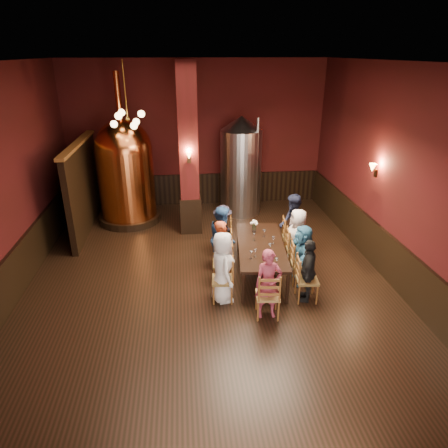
{
  "coord_description": "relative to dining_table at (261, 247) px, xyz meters",
  "views": [
    {
      "loc": [
        -0.48,
        -7.57,
        4.67
      ],
      "look_at": [
        0.36,
        0.2,
        1.28
      ],
      "focal_mm": 32.0,
      "sensor_mm": 36.0,
      "label": 1
    }
  ],
  "objects": [
    {
      "name": "chair_7",
      "position": [
        0.95,
        0.91,
        -0.23
      ],
      "size": [
        0.5,
        0.5,
        0.92
      ],
      "primitive_type": null,
      "rotation": [
        0.0,
        0.0,
        1.47
      ],
      "color": "brown",
      "rests_on": "ground"
    },
    {
      "name": "column",
      "position": [
        -1.48,
        2.61,
        1.56
      ],
      "size": [
        0.58,
        0.58,
        4.5
      ],
      "primitive_type": "cube",
      "color": "#480F11",
      "rests_on": "ground"
    },
    {
      "name": "wine_glass_2",
      "position": [
        0.15,
        0.4,
        0.15
      ],
      "size": [
        0.07,
        0.07,
        0.17
      ],
      "primitive_type": null,
      "color": "white",
      "rests_on": "dining_table"
    },
    {
      "name": "person_0",
      "position": [
        -0.95,
        -0.91,
        0.06
      ],
      "size": [
        0.57,
        0.79,
        1.49
      ],
      "primitive_type": "imported",
      "rotation": [
        0.0,
        0.0,
        1.71
      ],
      "color": "white",
      "rests_on": "ground"
    },
    {
      "name": "chair_4",
      "position": [
        0.74,
        -1.08,
        -0.23
      ],
      "size": [
        0.5,
        0.5,
        0.92
      ],
      "primitive_type": null,
      "rotation": [
        0.0,
        0.0,
        1.47
      ],
      "color": "brown",
      "rests_on": "ground"
    },
    {
      "name": "steel_vessel",
      "position": [
        0.1,
        3.85,
        0.8
      ],
      "size": [
        1.58,
        1.58,
        2.97
      ],
      "rotation": [
        0.0,
        0.0,
        -0.36
      ],
      "color": "#B2B2B7",
      "rests_on": "ground"
    },
    {
      "name": "dining_table",
      "position": [
        0.0,
        0.0,
        0.0
      ],
      "size": [
        1.24,
        2.49,
        0.75
      ],
      "rotation": [
        0.0,
        0.0,
        -0.1
      ],
      "color": "black",
      "rests_on": "ground"
    },
    {
      "name": "chair_2",
      "position": [
        -0.81,
        0.42,
        -0.23
      ],
      "size": [
        0.5,
        0.5,
        0.92
      ],
      "primitive_type": null,
      "rotation": [
        0.0,
        0.0,
        -1.67
      ],
      "color": "brown",
      "rests_on": "ground"
    },
    {
      "name": "person_6",
      "position": [
        0.88,
        0.24,
        0.04
      ],
      "size": [
        0.49,
        0.73,
        1.45
      ],
      "primitive_type": "imported",
      "rotation": [
        0.0,
        0.0,
        4.67
      ],
      "color": "silver",
      "rests_on": "ground"
    },
    {
      "name": "pendant_cluster",
      "position": [
        -2.98,
        2.71,
        2.41
      ],
      "size": [
        0.9,
        0.9,
        1.7
      ],
      "primitive_type": null,
      "color": "#A57226",
      "rests_on": "room"
    },
    {
      "name": "chair_3",
      "position": [
        -0.74,
        1.08,
        -0.23
      ],
      "size": [
        0.5,
        0.5,
        0.92
      ],
      "primitive_type": null,
      "rotation": [
        0.0,
        0.0,
        -1.67
      ],
      "color": "brown",
      "rests_on": "ground"
    },
    {
      "name": "room",
      "position": [
        -1.18,
        -0.19,
        1.56
      ],
      "size": [
        10.0,
        10.02,
        4.5
      ],
      "color": "black",
      "rests_on": "ground"
    },
    {
      "name": "chair_1",
      "position": [
        -0.88,
        -0.24,
        -0.23
      ],
      "size": [
        0.5,
        0.5,
        0.92
      ],
      "primitive_type": null,
      "rotation": [
        0.0,
        0.0,
        -1.67
      ],
      "color": "brown",
      "rests_on": "ground"
    },
    {
      "name": "sconce_column",
      "position": [
        -1.48,
        2.31,
        1.51
      ],
      "size": [
        0.2,
        0.2,
        0.36
      ],
      "primitive_type": null,
      "rotation": [
        0.0,
        0.0,
        3.14
      ],
      "color": "black",
      "rests_on": "column"
    },
    {
      "name": "wainscot_back",
      "position": [
        -1.18,
        4.77,
        -0.19
      ],
      "size": [
        7.9,
        0.08,
        1.0
      ],
      "primitive_type": "cube",
      "color": "black",
      "rests_on": "ground"
    },
    {
      "name": "sconce_wall",
      "position": [
        2.72,
        0.61,
        1.51
      ],
      "size": [
        0.2,
        0.2,
        0.36
      ],
      "primitive_type": null,
      "rotation": [
        0.0,
        0.0,
        1.57
      ],
      "color": "black",
      "rests_on": "room"
    },
    {
      "name": "wine_glass_5",
      "position": [
        -0.33,
        -0.62,
        0.15
      ],
      "size": [
        0.07,
        0.07,
        0.17
      ],
      "primitive_type": null,
      "color": "white",
      "rests_on": "dining_table"
    },
    {
      "name": "chair_8",
      "position": [
        -0.16,
        -1.54,
        -0.23
      ],
      "size": [
        0.5,
        0.5,
        0.92
      ],
      "primitive_type": null,
      "rotation": [
        0.0,
        0.0,
        3.04
      ],
      "color": "brown",
      "rests_on": "ground"
    },
    {
      "name": "wainscot_right",
      "position": [
        2.78,
        -0.19,
        -0.19
      ],
      "size": [
        0.08,
        9.9,
        1.0
      ],
      "primitive_type": "cube",
      "color": "black",
      "rests_on": "ground"
    },
    {
      "name": "wine_glass_4",
      "position": [
        0.13,
        -0.32,
        0.15
      ],
      "size": [
        0.07,
        0.07,
        0.17
      ],
      "primitive_type": null,
      "color": "white",
      "rests_on": "dining_table"
    },
    {
      "name": "wine_glass_0",
      "position": [
        -0.12,
        0.22,
        0.15
      ],
      "size": [
        0.07,
        0.07,
        0.17
      ],
      "primitive_type": null,
      "color": "white",
      "rests_on": "dining_table"
    },
    {
      "name": "rose_vase",
      "position": [
        -0.04,
        0.67,
        0.26
      ],
      "size": [
        0.18,
        0.18,
        0.31
      ],
      "color": "white",
      "rests_on": "dining_table"
    },
    {
      "name": "person_4",
      "position": [
        0.74,
        -1.08,
        -0.02
      ],
      "size": [
        0.58,
        0.85,
        1.34
      ],
      "primitive_type": "imported",
      "rotation": [
        0.0,
        0.0,
        4.35
      ],
      "color": "black",
      "rests_on": "ground"
    },
    {
      "name": "partition",
      "position": [
        -4.38,
        3.01,
        0.51
      ],
      "size": [
        0.22,
        3.5,
        2.4
      ],
      "primitive_type": "cube",
      "color": "black",
      "rests_on": "ground"
    },
    {
      "name": "wine_glass_1",
      "position": [
        0.12,
        -0.97,
        0.15
      ],
      "size": [
        0.07,
        0.07,
        0.17
      ],
      "primitive_type": null,
      "color": "white",
      "rests_on": "dining_table"
    },
    {
      "name": "wine_glass_3",
      "position": [
        0.27,
        0.01,
        0.15
      ],
      "size": [
        0.07,
        0.07,
        0.17
      ],
      "primitive_type": null,
      "color": "white",
      "rests_on": "dining_table"
    },
    {
      "name": "wine_glass_6",
      "position": [
        -0.23,
        -0.55,
        0.15
      ],
      "size": [
        0.07,
        0.07,
        0.17
      ],
      "primitive_type": null,
      "color": "white",
      "rests_on": "dining_table"
    },
    {
      "name": "person_1",
      "position": [
        -0.88,
        -0.24,
        0.04
      ],
      "size": [
        0.53,
        0.63,
        1.45
      ],
      "primitive_type": "imported",
      "rotation": [
        0.0,
        0.0,
        1.14
      ],
      "color": "#B23E1E",
      "rests_on": "ground"
    },
    {
      "name": "person_3",
      "position": [
        -0.74,
        1.08,
        -0.05
      ],
      "size": [
        0.8,
        0.96,
        1.28
      ],
      "primitive_type": "imported",
      "rotation": [
        0.0,
        0.0,
        1.09
      ],
      "color": "black",
      "rests_on": "ground"
    },
    {
      "name": "person_7",
      "position": [
        0.95,
        0.91,
        0.09
      ],
      "size": [
        0.44,
        0.79,
        1.55
      ],
      "primitive_type": "imported",
      "rotation": [
        0.0,
        0.0,
        4.61
      ],
      "color": "#1A1E34",
      "rests_on": "ground"
    },
    {
      "name": "copper_kettle",
      "position": [
        -3.27,
        3.51,
        0.85
      ],
      "size": [
        1.9,
        1.9,
        4.21
      ],
      "rotation": [
        0.0,
        0.0,
        -0.23
      ],
      "color": "black",
      "rests_on": "ground"
    },
    {
      "name": "chair_5",
      "position": [
        0.81,
        -0.42,
        -0.23
      ],
      "size": [
        0.5,
        0.5,
        0.92
      ],
      "primitive_type": null,
      "rotation": [
        0.0,
        0.0,
        1.47
      ],
      "color": "brown",
      "rests_on": "ground"
    },
    {
      "name": "person_2",
      "position": [
        -0.81,
        0.42,
        0.07
      ],
      "size": [
        0.4,
        0.75,
        1.51
      ],
      "primitive_type": "imported",
      "rotation": [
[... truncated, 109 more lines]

